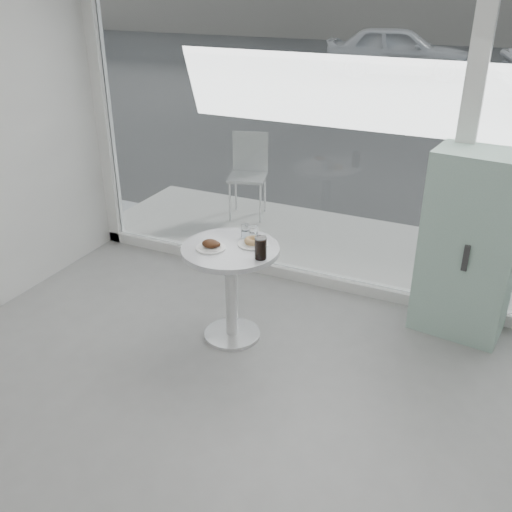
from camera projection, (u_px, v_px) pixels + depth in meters
The scene contains 12 objects.
storefront at pixel (360, 95), 4.40m from camera, with size 5.00×0.14×3.00m.
main_table at pixel (231, 274), 4.23m from camera, with size 0.72×0.72×0.77m.
patio_deck at pixel (361, 250), 5.82m from camera, with size 5.60×1.60×0.05m, color beige.
street at pixel (482, 78), 15.74m from camera, with size 40.00×24.00×0.00m, color #323232.
mint_cabinet at pixel (470, 246), 4.27m from camera, with size 0.72×0.53×1.45m.
patio_chair at pixel (249, 169), 6.41m from camera, with size 0.50×0.50×0.93m.
car_white at pixel (398, 51), 15.66m from camera, with size 1.59×3.94×1.34m, color silver.
plate_fritter at pixel (211, 245), 4.10m from camera, with size 0.22×0.22×0.07m.
plate_donut at pixel (253, 242), 4.17m from camera, with size 0.23×0.23×0.05m.
water_tumbler_a at pixel (246, 232), 4.25m from camera, with size 0.07×0.07×0.11m.
water_tumbler_b at pixel (253, 234), 4.23m from camera, with size 0.07×0.07×0.11m.
cola_glass at pixel (261, 248), 3.94m from camera, with size 0.09×0.09×0.16m.
Camera 1 is at (1.26, -1.41, 2.54)m, focal length 40.00 mm.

